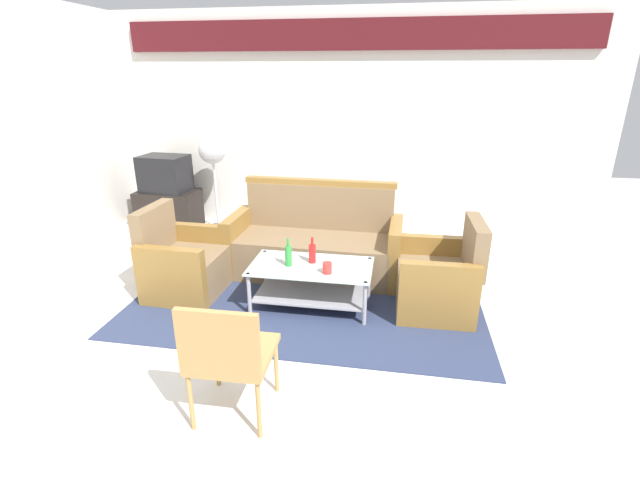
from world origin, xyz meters
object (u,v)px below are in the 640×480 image
Objects in this scene: cup at (327,268)px; wicker_chair at (228,352)px; bottle_green at (288,255)px; tv_stand at (169,209)px; armchair_left at (184,264)px; coffee_table at (311,279)px; couch at (315,245)px; armchair_right at (439,280)px; pedestal_fan at (213,156)px; bottle_red at (312,253)px; television at (165,173)px.

wicker_chair is (-0.38, -1.38, 0.03)m from cup.
tv_stand is at bearing 138.34° from bottle_green.
armchair_left is 1.28m from coffee_table.
couch is 2.14× the size of armchair_right.
tv_stand is 0.95× the size of wicker_chair.
armchair_left is at bearing 30.42° from couch.
bottle_green is 0.21× the size of pedestal_fan.
pedestal_fan reaches higher than bottle_green.
armchair_left is 1.29m from bottle_red.
television is at bearing 85.33° from tv_stand.
armchair_right is 1.01× the size of wicker_chair.
armchair_left is 2.11m from tv_stand.
couch reaches higher than armchair_left.
couch is at bearing 98.35° from bottle_red.
television is (-1.09, 1.81, 0.47)m from armchair_left.
wicker_chair reaches higher than bottle_green.
television is at bearing 121.28° from wicker_chair.
couch reaches higher than cup.
tv_stand is at bearing 141.34° from coffee_table.
armchair_left is 1.06× the size of tv_stand.
cup is (0.17, -0.14, 0.19)m from coffee_table.
wicker_chair is (1.47, -3.46, -0.52)m from pedestal_fan.
wicker_chair is (-0.21, -1.52, 0.22)m from coffee_table.
coffee_table is 4.53× the size of bottle_red.
bottle_red is (0.10, -0.67, 0.19)m from couch.
armchair_right reaches higher than tv_stand.
armchair_left is at bearing 90.16° from armchair_right.
pedestal_fan is (-1.69, 1.94, 0.74)m from coffee_table.
television reaches higher than wicker_chair.
coffee_table is 1.74× the size of television.
television is at bearing -25.69° from couch.
coffee_table is 0.24m from bottle_red.
bottle_red is 0.28m from cup.
coffee_table is 1.31× the size of wicker_chair.
television reaches higher than bottle_green.
bottle_green is (-0.20, -0.03, 0.24)m from coffee_table.
television is at bearing 138.30° from bottle_green.
pedestal_fan is at bearing 4.20° from tv_stand.
television reaches higher than bottle_red.
armchair_left reaches higher than bottle_green.
bottle_red is (-0.00, 0.07, 0.23)m from coffee_table.
couch is 2.87× the size of television.
couch is 18.17× the size of cup.
television reaches higher than tv_stand.
armchair_right is 1.17m from bottle_red.
couch is at bearing -37.27° from pedestal_fan.
tv_stand is 1.02m from pedestal_fan.
pedestal_fan reaches higher than wicker_chair.
pedestal_fan is 1.51× the size of wicker_chair.
bottle_green is at bearing 85.41° from armchair_left.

